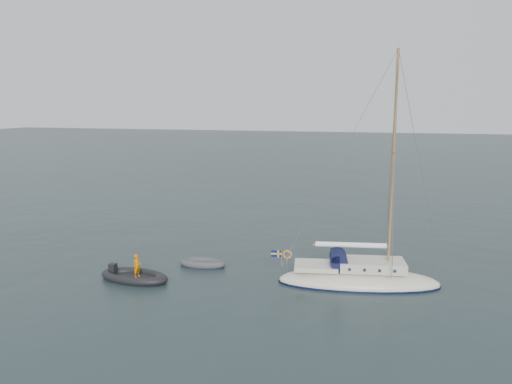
% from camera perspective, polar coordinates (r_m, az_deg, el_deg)
% --- Properties ---
extents(ground, '(300.00, 300.00, 0.00)m').
position_cam_1_polar(ground, '(29.51, 5.57, -8.12)').
color(ground, black).
rests_on(ground, ground).
extents(sailboat, '(8.64, 2.59, 12.31)m').
position_cam_1_polar(sailboat, '(26.30, 11.69, -8.41)').
color(sailboat, silver).
rests_on(sailboat, ground).
extents(dinghy, '(2.73, 1.23, 0.39)m').
position_cam_1_polar(dinghy, '(29.04, -6.13, -8.07)').
color(dinghy, '#46464A').
rests_on(dinghy, ground).
extents(rib, '(3.91, 1.78, 1.44)m').
position_cam_1_polar(rib, '(27.40, -13.78, -9.29)').
color(rib, black).
rests_on(rib, ground).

